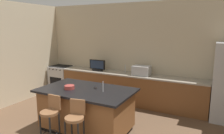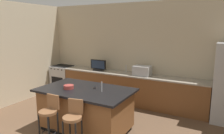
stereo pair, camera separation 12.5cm
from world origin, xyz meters
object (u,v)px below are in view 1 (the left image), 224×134
object	(u,v)px
fruit_bowl	(69,87)
kitchen_island	(87,109)
range_oven	(61,79)
bar_stool_left	(51,116)
cell_phone	(95,88)
bar_stool_right	(75,122)
tv_monitor	(97,66)
microwave	(142,70)

from	to	relation	value
fruit_bowl	kitchen_island	bearing A→B (deg)	24.90
range_oven	fruit_bowl	bearing A→B (deg)	-45.72
bar_stool_left	cell_phone	bearing A→B (deg)	67.31
bar_stool_right	cell_phone	xyz separation A→B (m)	(-0.15, 0.94, 0.36)
tv_monitor	cell_phone	distance (m)	2.05
kitchen_island	bar_stool_left	world-z (taller)	bar_stool_left
range_oven	microwave	size ratio (longest dim) A/B	1.91
kitchen_island	bar_stool_left	distance (m)	0.85
tv_monitor	fruit_bowl	world-z (taller)	tv_monitor
microwave	tv_monitor	size ratio (longest dim) A/B	0.90
microwave	bar_stool_right	size ratio (longest dim) A/B	0.50
microwave	tv_monitor	world-z (taller)	tv_monitor
kitchen_island	microwave	xyz separation A→B (m)	(0.55, 1.98, 0.56)
range_oven	fruit_bowl	distance (m)	3.02
range_oven	cell_phone	size ratio (longest dim) A/B	6.11
bar_stool_right	microwave	bearing A→B (deg)	73.16
microwave	cell_phone	size ratio (longest dim) A/B	3.20
range_oven	bar_stool_left	xyz separation A→B (m)	(2.13, -2.78, 0.12)
kitchen_island	range_oven	bearing A→B (deg)	140.54
fruit_bowl	range_oven	bearing A→B (deg)	134.28
kitchen_island	microwave	size ratio (longest dim) A/B	4.20
bar_stool_left	range_oven	bearing A→B (deg)	128.19
tv_monitor	bar_stool_left	distance (m)	2.84
bar_stool_left	cell_phone	xyz separation A→B (m)	(0.41, 0.95, 0.36)
kitchen_island	bar_stool_left	size ratio (longest dim) A/B	2.10
fruit_bowl	bar_stool_left	bearing A→B (deg)	-85.54
range_oven	bar_stool_right	bearing A→B (deg)	-45.72
tv_monitor	bar_stool_right	world-z (taller)	tv_monitor
bar_stool_right	fruit_bowl	world-z (taller)	fruit_bowl
kitchen_island	tv_monitor	world-z (taller)	tv_monitor
bar_stool_left	fruit_bowl	world-z (taller)	fruit_bowl
kitchen_island	bar_stool_left	bearing A→B (deg)	-109.02
range_oven	tv_monitor	world-z (taller)	tv_monitor
kitchen_island	bar_stool_right	size ratio (longest dim) A/B	2.10
microwave	bar_stool_left	bearing A→B (deg)	-106.54
range_oven	bar_stool_left	distance (m)	3.50
bar_stool_left	fruit_bowl	distance (m)	0.76
fruit_bowl	cell_phone	xyz separation A→B (m)	(0.46, 0.30, -0.04)
bar_stool_right	cell_phone	distance (m)	1.02
bar_stool_left	kitchen_island	bearing A→B (deg)	71.74
bar_stool_left	cell_phone	distance (m)	1.10
kitchen_island	microwave	bearing A→B (deg)	74.48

